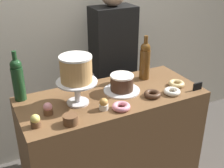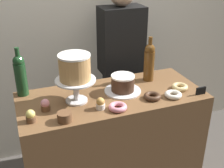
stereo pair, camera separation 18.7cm
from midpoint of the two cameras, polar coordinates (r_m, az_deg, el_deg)
The scene contains 18 objects.
back_wall at distance 2.53m, azimuth -11.12°, elevation 13.15°, with size 6.00×0.05×2.60m.
display_counter at distance 2.16m, azimuth -2.54°, elevation -13.31°, with size 1.23×0.53×0.94m.
cake_stand_pedestal at distance 1.78m, azimuth -9.92°, elevation -0.87°, with size 0.25×0.25×0.15m.
white_layer_cake at distance 1.73m, azimuth -10.24°, elevation 2.94°, with size 0.20×0.20×0.16m.
silver_serving_platter at distance 1.95m, azimuth -0.79°, elevation -1.32°, with size 0.25×0.25×0.01m.
chocolate_round_cake at distance 1.92m, azimuth -0.80°, elevation 0.26°, with size 0.16×0.16×0.11m.
wine_bottle_amber at distance 2.09m, azimuth 4.00°, elevation 4.68°, with size 0.08×0.08×0.33m.
wine_bottle_green at distance 1.91m, azimuth -20.86°, elevation 0.91°, with size 0.08×0.08×0.33m.
cupcake_strawberry at distance 1.74m, azimuth -15.63°, elevation -4.85°, with size 0.06×0.06×0.07m.
cupcake_caramel at distance 1.73m, azimuth -4.75°, elevation -4.09°, with size 0.06×0.06×0.07m.
cupcake_lemon at distance 1.65m, azimuth -18.12°, elevation -7.08°, with size 0.06×0.06×0.07m.
donut_chocolate at distance 1.88m, azimuth 5.21°, elevation -2.10°, with size 0.11×0.11×0.03m.
donut_glazed at distance 2.05m, azimuth 10.13°, elevation -0.01°, with size 0.11×0.11×0.03m.
donut_pink at distance 1.73m, azimuth -1.25°, elevation -4.59°, with size 0.11×0.11×0.03m.
donut_sugar at distance 1.93m, azimuth 9.12°, elevation -1.56°, with size 0.11×0.11×0.03m.
cookie_stack at distance 1.62m, azimuth -11.52°, elevation -7.00°, with size 0.08×0.08×0.05m.
price_sign_chalkboard at distance 2.01m, azimuth 14.08°, elevation -0.53°, with size 0.07×0.01×0.05m.
barista_figure at distance 2.51m, azimuth -1.95°, elevation 2.44°, with size 0.36×0.22×1.60m.
Camera 1 is at (-0.76, -1.50, 1.83)m, focal length 46.16 mm.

